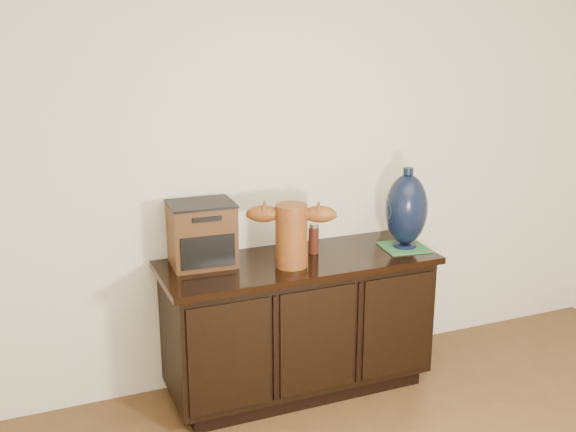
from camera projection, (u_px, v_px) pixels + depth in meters
name	position (u px, v px, depth m)	size (l,w,h in m)	color
sideboard	(298.00, 323.00, 3.63)	(1.46, 0.56, 0.75)	black
terracotta_vessel	(291.00, 232.00, 3.38)	(0.45, 0.26, 0.32)	brown
tv_radio	(202.00, 234.00, 3.41)	(0.34, 0.28, 0.33)	#422510
green_mat	(404.00, 247.00, 3.71)	(0.24, 0.24, 0.01)	#2D6436
lamp_base	(406.00, 210.00, 3.65)	(0.26, 0.26, 0.44)	black
spray_can	(314.00, 238.00, 3.61)	(0.06, 0.06, 0.17)	#621F10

